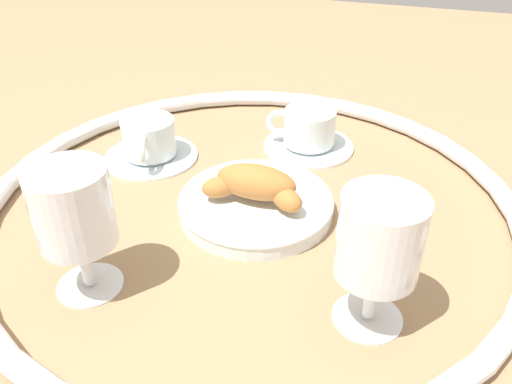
% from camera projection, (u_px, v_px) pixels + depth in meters
% --- Properties ---
extents(ground_plane, '(2.20, 2.20, 0.00)m').
position_uv_depth(ground_plane, '(251.00, 208.00, 0.67)').
color(ground_plane, '#997551').
extents(table_chrome_rim, '(0.67, 0.67, 0.02)m').
position_uv_depth(table_chrome_rim, '(251.00, 200.00, 0.66)').
color(table_chrome_rim, silver).
rests_on(table_chrome_rim, ground_plane).
extents(pastry_plate, '(0.19, 0.19, 0.02)m').
position_uv_depth(pastry_plate, '(256.00, 204.00, 0.65)').
color(pastry_plate, silver).
rests_on(pastry_plate, ground_plane).
extents(croissant_large, '(0.14, 0.06, 0.04)m').
position_uv_depth(croissant_large, '(255.00, 185.00, 0.63)').
color(croissant_large, '#AD6B33').
rests_on(croissant_large, pastry_plate).
extents(coffee_cup_near, '(0.14, 0.14, 0.06)m').
position_uv_depth(coffee_cup_near, '(149.00, 142.00, 0.76)').
color(coffee_cup_near, silver).
rests_on(coffee_cup_near, ground_plane).
extents(coffee_cup_far, '(0.14, 0.14, 0.06)m').
position_uv_depth(coffee_cup_far, '(308.00, 132.00, 0.79)').
color(coffee_cup_far, silver).
rests_on(coffee_cup_far, ground_plane).
extents(juice_glass_left, '(0.08, 0.08, 0.14)m').
position_uv_depth(juice_glass_left, '(380.00, 242.00, 0.46)').
color(juice_glass_left, white).
rests_on(juice_glass_left, ground_plane).
extents(juice_glass_right, '(0.08, 0.08, 0.14)m').
position_uv_depth(juice_glass_right, '(74.00, 213.00, 0.50)').
color(juice_glass_right, white).
rests_on(juice_glass_right, ground_plane).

